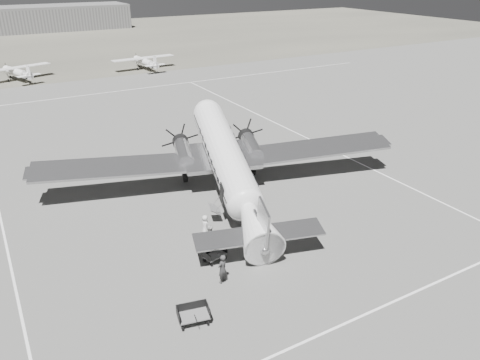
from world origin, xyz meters
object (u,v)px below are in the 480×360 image
ground_crew (222,269)px  ramp_agent (210,237)px  light_plane_left (17,73)px  baggage_cart_far (193,315)px  light_plane_right (145,63)px  passenger (205,225)px  baggage_cart_near (215,255)px  hangar_main (51,18)px  dc3_airliner (227,163)px

ground_crew → ramp_agent: ground_crew is taller
light_plane_left → baggage_cart_far: bearing=-107.3°
light_plane_right → passenger: (-15.13, -55.50, -0.45)m
light_plane_right → baggage_cart_near: (-15.98, -58.60, -0.76)m
hangar_main → light_plane_left: size_ratio=3.66×
dc3_airliner → light_plane_right: 52.30m
ramp_agent → baggage_cart_near: bearing=154.3°
ground_crew → dc3_airliner: bearing=-141.5°
dc3_airliner → baggage_cart_near: (-4.95, -7.50, -2.44)m
baggage_cart_far → ground_crew: bearing=50.4°
light_plane_left → ground_crew: bearing=-104.6°
hangar_main → baggage_cart_far: (-15.34, -130.07, -2.82)m
dc3_airliner → baggage_cart_near: bearing=-108.0°
dc3_airliner → light_plane_right: size_ratio=2.65×
light_plane_right → ground_crew: 63.01m
light_plane_left → baggage_cart_near: (4.63, -60.19, -0.78)m
hangar_main → baggage_cart_near: bearing=-95.4°
dc3_airliner → ground_crew: bearing=-104.4°
ramp_agent → passenger: bearing=-25.7°
hangar_main → light_plane_left: bearing=-104.1°
dc3_airliner → ramp_agent: size_ratio=17.56×
baggage_cart_near → baggage_cart_far: (-3.48, -4.46, 0.07)m
hangar_main → passenger: hangar_main is taller
light_plane_right → baggage_cart_near: bearing=-110.2°
hangar_main → passenger: (-11.01, -122.52, -2.57)m
light_plane_left → ramp_agent: 59.06m
baggage_cart_far → ramp_agent: size_ratio=1.00×
hangar_main → light_plane_right: size_ratio=3.71×
dc3_airliner → baggage_cart_far: bearing=-109.8°
baggage_cart_far → passenger: size_ratio=1.17×
light_plane_left → passenger: size_ratio=7.89×
hangar_main → light_plane_left: hangar_main is taller
baggage_cart_far → dc3_airliner: bearing=66.9°
baggage_cart_far → ground_crew: ground_crew is taller
passenger → ramp_agent: bearing=-174.3°
light_plane_right → ground_crew: size_ratio=6.17×
dc3_airliner → baggage_cart_near: 9.31m
hangar_main → baggage_cart_near: 126.21m
hangar_main → light_plane_left: 67.51m
passenger → baggage_cart_near: bearing=-174.3°
light_plane_left → ramp_agent: light_plane_left is taller
light_plane_right → ramp_agent: 59.35m
light_plane_left → light_plane_right: size_ratio=1.01×
light_plane_right → baggage_cart_far: (-19.46, -63.05, -0.69)m
dc3_airliner → light_plane_right: bearing=93.2°
dc3_airliner → ramp_agent: dc3_airliner is taller
dc3_airliner → baggage_cart_near: size_ratio=20.47×
hangar_main → ramp_agent: hangar_main is taller
hangar_main → dc3_airliner: bearing=-93.3°
passenger → light_plane_right: bearing=5.9°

